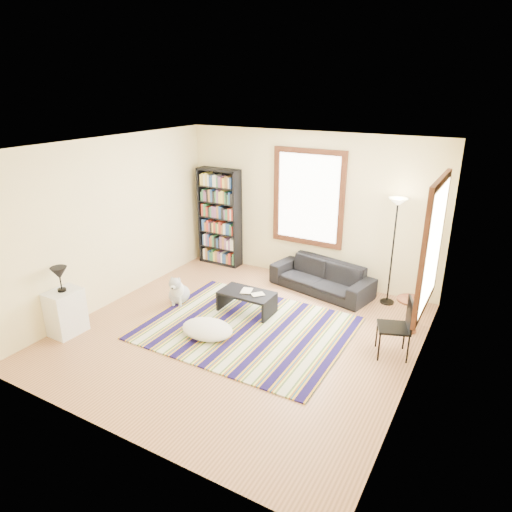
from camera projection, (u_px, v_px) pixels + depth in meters
The scene contains 21 objects.
floor at pixel (240, 336), 6.98m from camera, with size 5.00×5.00×0.10m, color tan.
ceiling at pixel (237, 143), 5.96m from camera, with size 5.00×5.00×0.10m, color white.
wall_back at pixel (310, 207), 8.55m from camera, with size 5.00×0.10×2.80m, color beige.
wall_front at pixel (101, 325), 4.39m from camera, with size 5.00×0.10×2.80m, color beige.
wall_left at pixel (109, 222), 7.64m from camera, with size 0.10×5.00×2.80m, color beige.
wall_right at pixel (426, 283), 5.30m from camera, with size 0.10×5.00×2.80m, color beige.
window_back at pixel (308, 198), 8.41m from camera, with size 1.20×0.06×1.60m, color white.
window_right at pixel (433, 246), 5.92m from camera, with size 0.06×1.20×1.60m, color white.
rug at pixel (247, 328), 7.10m from camera, with size 3.05×2.44×0.02m, color #120C3D.
sofa at pixel (321, 277), 8.31m from camera, with size 1.88×0.73×0.55m, color black.
bookshelf at pixel (220, 217), 9.37m from camera, with size 0.90×0.30×2.00m, color black.
coffee_table at pixel (247, 302), 7.56m from camera, with size 0.90×0.50×0.36m, color black.
book_a at pixel (242, 290), 7.54m from camera, with size 0.23×0.17×0.02m, color beige.
book_b at pixel (256, 293), 7.47m from camera, with size 0.15×0.20×0.02m, color beige.
floor_cushion at pixel (207, 329), 6.88m from camera, with size 0.82×0.62×0.21m, color silver.
floor_lamp at pixel (392, 253), 7.61m from camera, with size 0.30×0.30×1.86m, color black, non-canonical shape.
side_table at pixel (408, 315), 6.96m from camera, with size 0.40×0.40×0.54m, color #492512.
folding_chair at pixel (393, 328), 6.27m from camera, with size 0.42×0.40×0.86m, color black.
white_cabinet at pixel (66, 312), 6.86m from camera, with size 0.38×0.50×0.70m, color white.
table_lamp at pixel (60, 279), 6.67m from camera, with size 0.24×0.24×0.38m, color black, non-canonical shape.
dog at pixel (179, 289), 7.85m from camera, with size 0.38×0.53×0.53m, color silver, non-canonical shape.
Camera 1 is at (3.20, -5.19, 3.58)m, focal length 32.00 mm.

